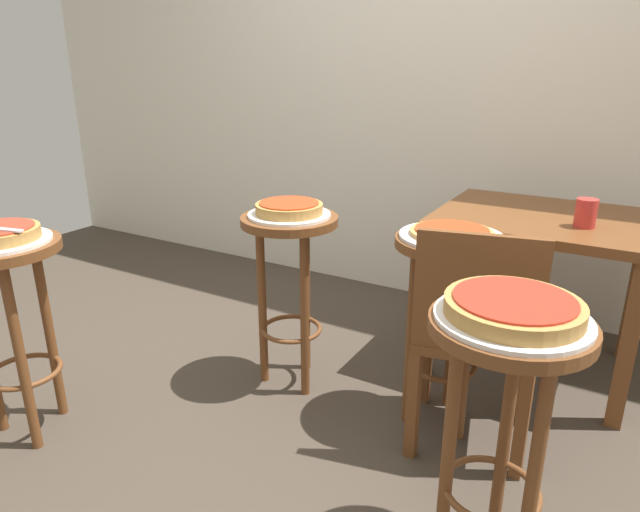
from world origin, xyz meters
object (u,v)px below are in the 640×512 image
(serving_plate_rear, at_px, (452,236))
(pizza_rear, at_px, (452,232))
(dining_table, at_px, (542,242))
(pizza_leftside, at_px, (289,208))
(stool_foreground, at_px, (9,296))
(pizza_middle, at_px, (513,307))
(serving_plate_leftside, at_px, (289,215))
(cup_near_edge, at_px, (586,213))
(stool_leftside, at_px, (290,262))
(stool_middle, at_px, (503,391))
(wooden_chair, at_px, (475,332))
(stool_rear, at_px, (447,290))
(serving_plate_middle, at_px, (512,318))

(serving_plate_rear, distance_m, pizza_rear, 0.02)
(dining_table, bearing_deg, pizza_leftside, -142.44)
(stool_foreground, height_order, pizza_middle, pizza_middle)
(stool_foreground, height_order, serving_plate_leftside, serving_plate_leftside)
(pizza_rear, bearing_deg, cup_near_edge, 53.69)
(stool_leftside, distance_m, serving_plate_leftside, 0.20)
(stool_middle, xyz_separation_m, serving_plate_leftside, (-0.99, 0.53, 0.20))
(stool_foreground, relative_size, stool_leftside, 1.00)
(cup_near_edge, bearing_deg, pizza_rear, -126.31)
(pizza_middle, height_order, stool_leftside, pizza_middle)
(pizza_rear, distance_m, dining_table, 0.69)
(pizza_middle, relative_size, wooden_chair, 0.38)
(stool_leftside, distance_m, stool_rear, 0.66)
(stool_middle, xyz_separation_m, stool_leftside, (-0.99, 0.53, 0.00))
(stool_middle, xyz_separation_m, pizza_rear, (-0.33, 0.58, 0.22))
(stool_leftside, xyz_separation_m, cup_near_edge, (1.03, 0.56, 0.22))
(stool_middle, height_order, stool_leftside, same)
(stool_foreground, height_order, wooden_chair, wooden_chair)
(dining_table, xyz_separation_m, cup_near_edge, (0.16, -0.11, 0.18))
(stool_middle, relative_size, pizza_middle, 2.31)
(serving_plate_leftside, distance_m, pizza_leftside, 0.03)
(dining_table, bearing_deg, stool_middle, -84.58)
(stool_foreground, distance_m, pizza_middle, 1.69)
(serving_plate_middle, bearing_deg, stool_middle, -7.13)
(stool_middle, bearing_deg, stool_foreground, -170.96)
(serving_plate_middle, xyz_separation_m, stool_leftside, (-0.99, 0.53, -0.20))
(serving_plate_middle, relative_size, dining_table, 0.42)
(pizza_middle, height_order, dining_table, pizza_middle)
(stool_middle, xyz_separation_m, dining_table, (-0.11, 1.20, 0.04))
(stool_foreground, bearing_deg, stool_leftside, 50.02)
(wooden_chair, bearing_deg, stool_rear, 143.46)
(stool_rear, distance_m, cup_near_edge, 0.68)
(serving_plate_middle, bearing_deg, serving_plate_rear, 119.91)
(wooden_chair, bearing_deg, dining_table, 83.75)
(serving_plate_leftside, bearing_deg, wooden_chair, -4.32)
(pizza_rear, distance_m, wooden_chair, 0.35)
(stool_foreground, relative_size, pizza_middle, 2.31)
(serving_plate_leftside, distance_m, dining_table, 1.11)
(stool_middle, distance_m, serving_plate_rear, 0.69)
(stool_foreground, bearing_deg, dining_table, 43.61)
(serving_plate_middle, height_order, serving_plate_rear, same)
(pizza_middle, relative_size, pizza_leftside, 1.21)
(stool_foreground, xyz_separation_m, stool_leftside, (0.67, 0.80, 0.00))
(stool_leftside, height_order, serving_plate_rear, serving_plate_rear)
(stool_leftside, xyz_separation_m, dining_table, (0.87, 0.67, 0.04))
(pizza_middle, height_order, wooden_chair, wooden_chair)
(pizza_leftside, height_order, serving_plate_rear, pizza_leftside)
(dining_table, bearing_deg, serving_plate_middle, -84.58)
(stool_leftside, distance_m, pizza_leftside, 0.23)
(dining_table, xyz_separation_m, wooden_chair, (-0.08, -0.73, -0.14))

